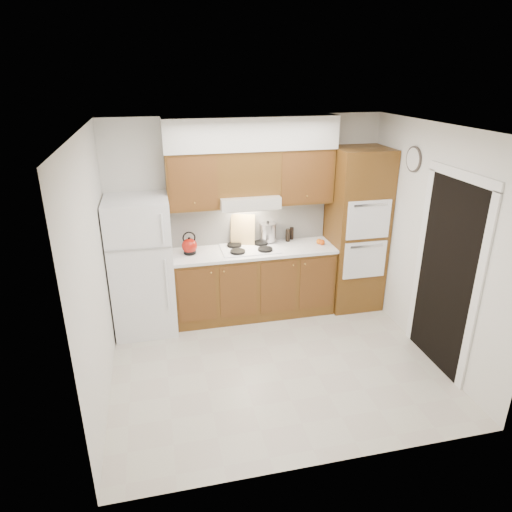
# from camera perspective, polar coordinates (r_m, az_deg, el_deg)

# --- Properties ---
(floor) EXTENTS (3.60, 3.60, 0.00)m
(floor) POSITION_cam_1_polar(r_m,az_deg,el_deg) (5.36, 2.31, -13.16)
(floor) COLOR beige
(floor) RESTS_ON ground
(ceiling) EXTENTS (3.60, 3.60, 0.00)m
(ceiling) POSITION_cam_1_polar(r_m,az_deg,el_deg) (4.41, 2.84, 15.63)
(ceiling) COLOR white
(ceiling) RESTS_ON wall_back
(wall_back) EXTENTS (3.60, 0.02, 2.60)m
(wall_back) POSITION_cam_1_polar(r_m,az_deg,el_deg) (6.11, -1.16, 5.01)
(wall_back) COLOR silver
(wall_back) RESTS_ON floor
(wall_left) EXTENTS (0.02, 3.00, 2.60)m
(wall_left) POSITION_cam_1_polar(r_m,az_deg,el_deg) (4.63, -19.51, -2.07)
(wall_left) COLOR silver
(wall_left) RESTS_ON floor
(wall_right) EXTENTS (0.02, 3.00, 2.60)m
(wall_right) POSITION_cam_1_polar(r_m,az_deg,el_deg) (5.47, 21.07, 1.40)
(wall_right) COLOR silver
(wall_right) RESTS_ON floor
(fridge) EXTENTS (0.75, 0.72, 1.72)m
(fridge) POSITION_cam_1_polar(r_m,az_deg,el_deg) (5.81, -14.08, -1.22)
(fridge) COLOR white
(fridge) RESTS_ON floor
(base_cabinets) EXTENTS (2.11, 0.60, 0.90)m
(base_cabinets) POSITION_cam_1_polar(r_m,az_deg,el_deg) (6.15, -0.30, -3.37)
(base_cabinets) COLOR brown
(base_cabinets) RESTS_ON floor
(countertop) EXTENTS (2.13, 0.62, 0.04)m
(countertop) POSITION_cam_1_polar(r_m,az_deg,el_deg) (5.95, -0.29, 0.67)
(countertop) COLOR white
(countertop) RESTS_ON base_cabinets
(backsplash) EXTENTS (2.11, 0.03, 0.56)m
(backsplash) POSITION_cam_1_polar(r_m,az_deg,el_deg) (6.12, -0.90, 4.27)
(backsplash) COLOR white
(backsplash) RESTS_ON countertop
(oven_cabinet) EXTENTS (0.70, 0.65, 2.20)m
(oven_cabinet) POSITION_cam_1_polar(r_m,az_deg,el_deg) (6.32, 12.38, 3.17)
(oven_cabinet) COLOR brown
(oven_cabinet) RESTS_ON floor
(upper_cab_left) EXTENTS (0.63, 0.33, 0.70)m
(upper_cab_left) POSITION_cam_1_polar(r_m,az_deg,el_deg) (5.71, -7.99, 9.30)
(upper_cab_left) COLOR brown
(upper_cab_left) RESTS_ON wall_back
(upper_cab_right) EXTENTS (0.73, 0.33, 0.70)m
(upper_cab_right) POSITION_cam_1_polar(r_m,az_deg,el_deg) (6.00, 5.93, 10.01)
(upper_cab_right) COLOR brown
(upper_cab_right) RESTS_ON wall_back
(range_hood) EXTENTS (0.75, 0.45, 0.15)m
(range_hood) POSITION_cam_1_polar(r_m,az_deg,el_deg) (5.82, -0.97, 6.95)
(range_hood) COLOR silver
(range_hood) RESTS_ON wall_back
(upper_cab_over_hood) EXTENTS (0.75, 0.33, 0.55)m
(upper_cab_over_hood) POSITION_cam_1_polar(r_m,az_deg,el_deg) (5.79, -1.12, 10.45)
(upper_cab_over_hood) COLOR brown
(upper_cab_over_hood) RESTS_ON range_hood
(soffit) EXTENTS (2.13, 0.36, 0.40)m
(soffit) POSITION_cam_1_polar(r_m,az_deg,el_deg) (5.71, -0.61, 15.11)
(soffit) COLOR silver
(soffit) RESTS_ON wall_back
(cooktop) EXTENTS (0.74, 0.50, 0.01)m
(cooktop) POSITION_cam_1_polar(r_m,az_deg,el_deg) (5.95, -0.80, 0.94)
(cooktop) COLOR white
(cooktop) RESTS_ON countertop
(doorway) EXTENTS (0.02, 0.90, 2.10)m
(doorway) POSITION_cam_1_polar(r_m,az_deg,el_deg) (5.29, 22.62, -2.46)
(doorway) COLOR black
(doorway) RESTS_ON floor
(wall_clock) EXTENTS (0.02, 0.30, 0.30)m
(wall_clock) POSITION_cam_1_polar(r_m,az_deg,el_deg) (5.69, 19.12, 11.37)
(wall_clock) COLOR #3F3833
(wall_clock) RESTS_ON wall_right
(kettle) EXTENTS (0.22, 0.22, 0.20)m
(kettle) POSITION_cam_1_polar(r_m,az_deg,el_deg) (5.82, -8.31, 1.25)
(kettle) COLOR maroon
(kettle) RESTS_ON countertop
(cutting_board) EXTENTS (0.33, 0.19, 0.42)m
(cutting_board) POSITION_cam_1_polar(r_m,az_deg,el_deg) (6.05, -1.66, 3.23)
(cutting_board) COLOR tan
(cutting_board) RESTS_ON countertop
(stock_pot) EXTENTS (0.28, 0.28, 0.24)m
(stock_pot) POSITION_cam_1_polar(r_m,az_deg,el_deg) (6.14, 1.47, 3.03)
(stock_pot) COLOR #BABABE
(stock_pot) RESTS_ON cooktop
(condiment_a) EXTENTS (0.05, 0.05, 0.19)m
(condiment_a) POSITION_cam_1_polar(r_m,az_deg,el_deg) (6.19, 2.14, 2.64)
(condiment_a) COLOR black
(condiment_a) RESTS_ON countertop
(condiment_b) EXTENTS (0.07, 0.07, 0.17)m
(condiment_b) POSITION_cam_1_polar(r_m,az_deg,el_deg) (6.30, 4.48, 2.85)
(condiment_b) COLOR black
(condiment_b) RESTS_ON countertop
(condiment_c) EXTENTS (0.07, 0.07, 0.17)m
(condiment_c) POSITION_cam_1_polar(r_m,az_deg,el_deg) (6.22, 4.01, 2.61)
(condiment_c) COLOR black
(condiment_c) RESTS_ON countertop
(orange_near) EXTENTS (0.10, 0.10, 0.07)m
(orange_near) POSITION_cam_1_polar(r_m,az_deg,el_deg) (6.15, 8.25, 1.71)
(orange_near) COLOR #D64D0B
(orange_near) RESTS_ON countertop
(orange_far) EXTENTS (0.08, 0.08, 0.07)m
(orange_far) POSITION_cam_1_polar(r_m,az_deg,el_deg) (6.17, 7.88, 1.81)
(orange_far) COLOR orange
(orange_far) RESTS_ON countertop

